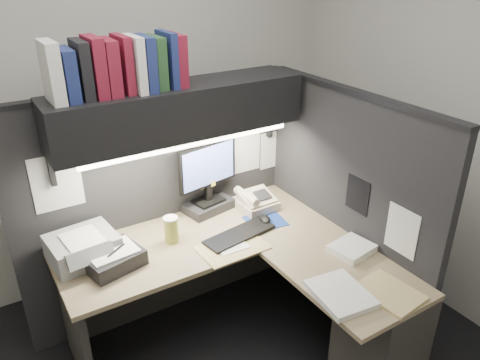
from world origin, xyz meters
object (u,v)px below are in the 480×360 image
Objects in this scene: desk at (289,305)px; notebook_stack at (113,259)px; overhead_shelf at (179,110)px; printer at (83,247)px; keyboard at (239,235)px; monitor at (208,185)px; telephone at (256,201)px; coffee_cup at (171,230)px.

notebook_stack is at bearing 148.03° from desk.
overhead_shelf is 4.23× the size of printer.
printer is (-0.89, 0.28, 0.06)m from keyboard.
desk is 3.44× the size of monitor.
printer is (-0.98, 0.70, 0.36)m from desk.
desk is 0.78m from telephone.
monitor is at bearing 1.93° from printer.
desk is 0.96m from monitor.
keyboard is 0.94m from printer.
keyboard is at bearing -23.80° from coffee_cup.
keyboard is 1.30× the size of printer.
printer is at bearing 153.93° from keyboard.
keyboard is 2.99× the size of coffee_cup.
notebook_stack is at bearing -158.94° from overhead_shelf.
coffee_cup is (-0.39, 0.17, 0.07)m from keyboard.
desk is at bearing -86.93° from keyboard.
overhead_shelf is 3.14× the size of monitor.
monitor is (-0.09, 0.82, 0.48)m from desk.
telephone is (0.30, -0.14, -0.15)m from monitor.
overhead_shelf is at bearing 170.24° from telephone.
desk is at bearing -68.21° from overhead_shelf.
overhead_shelf is 6.07× the size of telephone.
printer is at bearing -175.53° from overhead_shelf.
monitor is at bearing 152.94° from telephone.
monitor reaches higher than desk.
printer is (-0.51, 0.11, -0.01)m from coffee_cup.
printer reaches higher than telephone.
coffee_cup reaches higher than desk.
printer is at bearing 167.99° from coffee_cup.
coffee_cup is (-0.38, -0.23, -0.12)m from monitor.
overhead_shelf is 0.94m from notebook_stack.
overhead_shelf reaches higher than printer.
printer is at bearing 144.53° from desk.
coffee_cup is 0.43× the size of printer.
coffee_cup is at bearing -173.99° from telephone.
notebook_stack is at bearing 162.68° from keyboard.
keyboard is at bearing -23.02° from printer.
telephone is at bearing -8.76° from overhead_shelf.
coffee_cup is at bearing -137.04° from overhead_shelf.
monitor reaches higher than notebook_stack.
desk is 6.66× the size of telephone.
overhead_shelf is (-0.30, 0.75, 1.06)m from desk.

